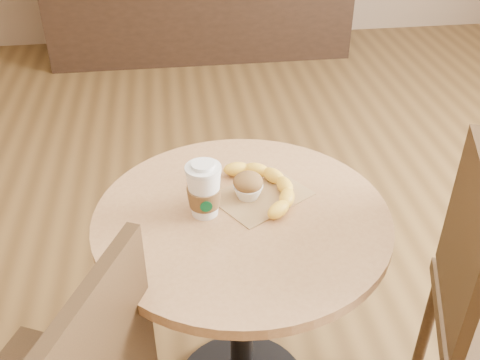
# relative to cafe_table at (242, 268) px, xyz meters

# --- Properties ---
(cafe_table) EXTENTS (0.78, 0.78, 0.75)m
(cafe_table) POSITION_rel_cafe_table_xyz_m (0.00, 0.00, 0.00)
(cafe_table) COLOR black
(cafe_table) RESTS_ON ground
(kraft_bag) EXTENTS (0.30, 0.28, 0.00)m
(kraft_bag) POSITION_rel_cafe_table_xyz_m (0.06, 0.07, 0.19)
(kraft_bag) COLOR olive
(kraft_bag) RESTS_ON cafe_table
(coffee_cup) EXTENTS (0.09, 0.09, 0.15)m
(coffee_cup) POSITION_rel_cafe_table_xyz_m (-0.10, 0.02, 0.26)
(coffee_cup) COLOR white
(coffee_cup) RESTS_ON cafe_table
(muffin) EXTENTS (0.08, 0.08, 0.07)m
(muffin) POSITION_rel_cafe_table_xyz_m (0.03, 0.07, 0.23)
(muffin) COLOR white
(muffin) RESTS_ON kraft_bag
(banana) EXTENTS (0.27, 0.32, 0.04)m
(banana) POSITION_rel_cafe_table_xyz_m (0.07, 0.08, 0.21)
(banana) COLOR yellow
(banana) RESTS_ON kraft_bag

